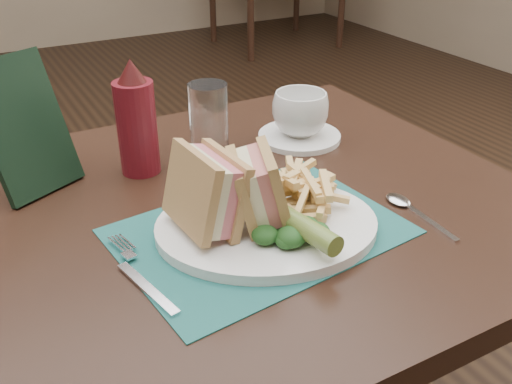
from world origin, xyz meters
TOP-DOWN VIEW (x-y plane):
  - floor at (0.00, 0.00)m, footprint 7.00×7.00m
  - table_main at (0.00, -0.50)m, footprint 0.90×0.75m
  - placemat at (0.00, -0.59)m, footprint 0.40×0.30m
  - plate at (0.01, -0.60)m, footprint 0.36×0.33m
  - sandwich_half_a at (-0.08, -0.57)m, footprint 0.09×0.12m
  - sandwich_half_b at (-0.01, -0.58)m, footprint 0.11×0.12m
  - kale_garnish at (0.01, -0.64)m, footprint 0.11×0.08m
  - pickle_spear at (0.03, -0.66)m, footprint 0.04×0.12m
  - fries_pile at (0.08, -0.58)m, footprint 0.18×0.20m
  - fork at (-0.17, -0.61)m, footprint 0.07×0.17m
  - spoon at (0.22, -0.66)m, footprint 0.04×0.15m
  - saucer at (0.22, -0.35)m, footprint 0.16×0.16m
  - coffee_cup at (0.22, -0.35)m, footprint 0.14×0.14m
  - drinking_glass at (0.04, -0.35)m, footprint 0.08×0.08m
  - ketchup_bottle at (-0.08, -0.34)m, footprint 0.08×0.08m
  - check_presenter at (-0.24, -0.31)m, footprint 0.15×0.13m

SIDE VIEW (x-z plane):
  - floor at x=0.00m, z-range 0.00..0.00m
  - table_main at x=0.00m, z-range 0.00..0.75m
  - placemat at x=0.00m, z-range 0.75..0.75m
  - spoon at x=0.22m, z-range 0.75..0.76m
  - saucer at x=0.22m, z-range 0.75..0.76m
  - fork at x=-0.17m, z-range 0.75..0.76m
  - plate at x=0.01m, z-range 0.75..0.77m
  - kale_garnish at x=0.01m, z-range 0.77..0.79m
  - pickle_spear at x=0.03m, z-range 0.77..0.80m
  - fries_pile at x=0.08m, z-range 0.77..0.83m
  - coffee_cup at x=0.22m, z-range 0.76..0.84m
  - drinking_glass at x=0.04m, z-range 0.75..0.88m
  - sandwich_half_b at x=-0.01m, z-range 0.77..0.87m
  - sandwich_half_a at x=-0.08m, z-range 0.77..0.88m
  - ketchup_bottle at x=-0.08m, z-range 0.75..0.94m
  - check_presenter at x=-0.24m, z-range 0.75..0.95m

